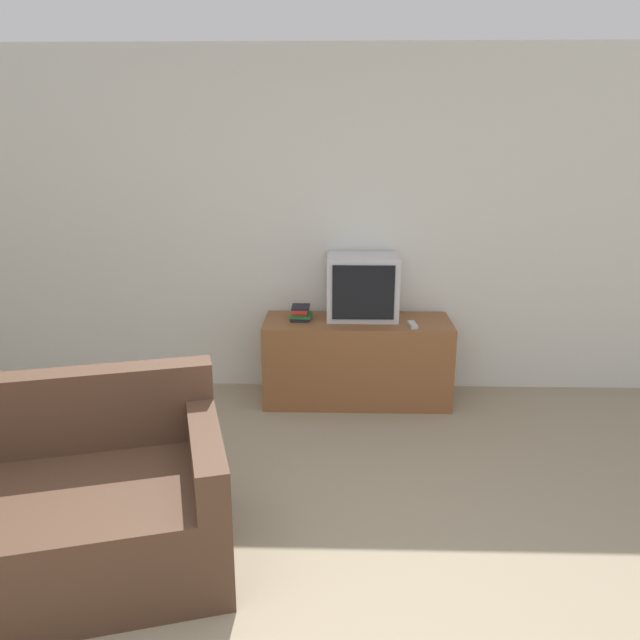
# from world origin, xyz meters

# --- Properties ---
(wall_back) EXTENTS (9.00, 0.06, 2.60)m
(wall_back) POSITION_xyz_m (0.00, 3.03, 1.30)
(wall_back) COLOR silver
(wall_back) RESTS_ON ground_plane
(tv_stand) EXTENTS (1.39, 0.52, 0.63)m
(tv_stand) POSITION_xyz_m (0.43, 2.72, 0.32)
(tv_stand) COLOR brown
(tv_stand) RESTS_ON ground_plane
(television) EXTENTS (0.53, 0.37, 0.48)m
(television) POSITION_xyz_m (0.47, 2.80, 0.87)
(television) COLOR silver
(television) RESTS_ON tv_stand
(couch) EXTENTS (1.87, 1.34, 0.85)m
(couch) POSITION_xyz_m (-1.09, 0.70, 0.29)
(couch) COLOR #4C3323
(couch) RESTS_ON ground_plane
(book_stack) EXTENTS (0.17, 0.21, 0.10)m
(book_stack) POSITION_xyz_m (0.01, 2.75, 0.68)
(book_stack) COLOR black
(book_stack) RESTS_ON tv_stand
(remote_on_stand) EXTENTS (0.06, 0.16, 0.02)m
(remote_on_stand) POSITION_xyz_m (0.83, 2.58, 0.65)
(remote_on_stand) COLOR #B7B7B7
(remote_on_stand) RESTS_ON tv_stand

